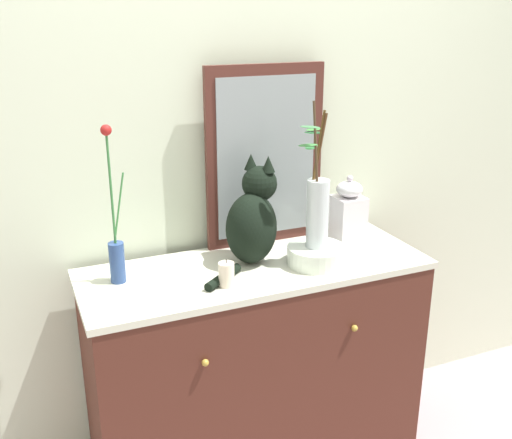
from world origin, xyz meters
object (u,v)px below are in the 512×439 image
Objects in this scene: sideboard at (256,369)px; mirror_leaning at (265,157)px; bowl_porcelain at (316,255)px; jar_lidded_porcelain at (348,215)px; cat_sitting at (253,220)px; vase_glass_clear at (317,208)px; candle_pillar at (226,274)px; vase_slim_green at (116,246)px.

sideboard is 1.83× the size of mirror_leaning.
jar_lidded_porcelain is (0.19, 0.10, 0.09)m from bowl_porcelain.
cat_sitting is 0.27m from bowl_porcelain.
vase_glass_clear reaches higher than cat_sitting.
jar_lidded_porcelain is (0.20, 0.10, -0.09)m from vase_glass_clear.
candle_pillar is at bearing -143.93° from sideboard.
mirror_leaning is 7.23× the size of candle_pillar.
vase_glass_clear is at bearing -10.59° from vase_slim_green.
bowl_porcelain is at bearing -151.77° from jar_lidded_porcelain.
jar_lidded_porcelain is at bearing 14.99° from candle_pillar.
vase_slim_green is at bearing 178.22° from jar_lidded_porcelain.
mirror_leaning is 1.28× the size of vase_slim_green.
jar_lidded_porcelain is at bearing -1.78° from vase_slim_green.
mirror_leaning reaches higher than bowl_porcelain.
vase_glass_clear reaches higher than bowl_porcelain.
sideboard is 13.23× the size of candle_pillar.
cat_sitting is 0.75× the size of vase_glass_clear.
vase_glass_clear is at bearing 122.76° from bowl_porcelain.
vase_slim_green is at bearing 172.55° from sideboard.
jar_lidded_porcelain reaches higher than bowl_porcelain.
jar_lidded_porcelain is at bearing 27.66° from vase_glass_clear.
jar_lidded_porcelain is at bearing 28.23° from bowl_porcelain.
vase_slim_green is (-0.49, 0.06, 0.57)m from sideboard.
mirror_leaning is at bearing 106.07° from bowl_porcelain.
cat_sitting reaches higher than candle_pillar.
mirror_leaning is at bearing 13.61° from vase_slim_green.
jar_lidded_porcelain is (0.40, -0.01, -0.03)m from cat_sitting.
mirror_leaning reaches higher than jar_lidded_porcelain.
bowl_porcelain is 0.18m from vase_glass_clear.
jar_lidded_porcelain is at bearing 5.07° from sideboard.
vase_glass_clear is 5.46× the size of candle_pillar.
cat_sitting is 0.24m from vase_glass_clear.
candle_pillar is (-0.29, -0.33, -0.31)m from mirror_leaning.
jar_lidded_porcelain is at bearing -1.69° from cat_sitting.
bowl_porcelain is at bearing -29.81° from cat_sitting.
candle_pillar is (-0.37, -0.05, -0.18)m from vase_glass_clear.
mirror_leaning is at bearing 147.26° from jar_lidded_porcelain.
jar_lidded_porcelain is 0.59m from candle_pillar.
sideboard is at bearing 162.02° from bowl_porcelain.
bowl_porcelain is at bearing 7.16° from candle_pillar.
sideboard is at bearing -7.45° from vase_slim_green.
cat_sitting is at bearing 178.31° from jar_lidded_porcelain.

